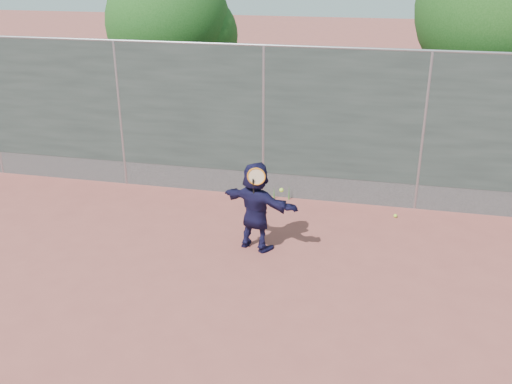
# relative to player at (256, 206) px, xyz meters

# --- Properties ---
(ground) EXTENTS (80.00, 80.00, 0.00)m
(ground) POSITION_rel_player_xyz_m (-0.35, -1.27, -0.76)
(ground) COLOR #9E4C42
(ground) RESTS_ON ground
(player) EXTENTS (1.47, 0.91, 1.51)m
(player) POSITION_rel_player_xyz_m (0.00, 0.00, 0.00)
(player) COLOR #171439
(player) RESTS_ON ground
(ball_ground) EXTENTS (0.07, 0.07, 0.07)m
(ball_ground) POSITION_rel_player_xyz_m (2.29, 1.72, -0.72)
(ball_ground) COLOR #AFE533
(ball_ground) RESTS_ON ground
(fence) EXTENTS (20.00, 0.06, 3.03)m
(fence) POSITION_rel_player_xyz_m (-0.35, 2.23, 0.83)
(fence) COLOR #38423D
(fence) RESTS_ON ground
(swing_action) EXTENTS (0.60, 0.22, 0.51)m
(swing_action) POSITION_rel_player_xyz_m (0.09, -0.21, 0.57)
(swing_action) COLOR orange
(swing_action) RESTS_ON ground
(tree_left) EXTENTS (3.15, 3.00, 4.53)m
(tree_left) POSITION_rel_player_xyz_m (-3.20, 5.28, 2.18)
(tree_left) COLOR #382314
(tree_left) RESTS_ON ground
(weed_clump) EXTENTS (0.68, 0.07, 0.30)m
(weed_clump) POSITION_rel_player_xyz_m (-0.06, 2.11, -0.62)
(weed_clump) COLOR #387226
(weed_clump) RESTS_ON ground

